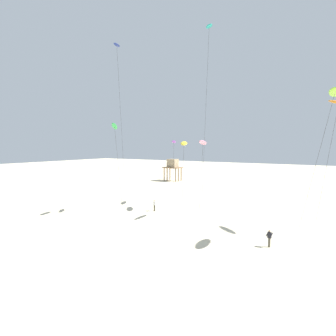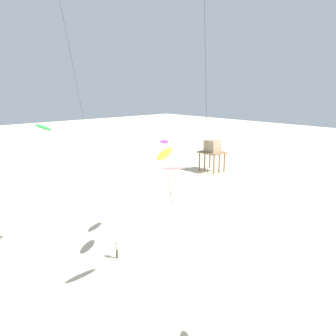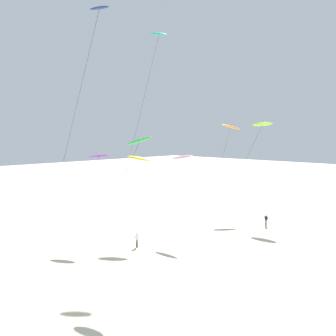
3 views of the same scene
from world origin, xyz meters
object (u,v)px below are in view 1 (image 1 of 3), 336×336
Objects in this scene: kite_yellow at (184,144)px; kite_flyer_nearest at (154,205)px; kite_flyer_middle at (269,238)px; stilt_house at (173,165)px; kite_navy at (117,50)px; kite_lime at (335,93)px; kite_teal at (209,29)px; kite_pink at (203,143)px; kite_purple at (174,142)px; kite_green at (115,127)px.

kite_yellow reaches higher than kite_flyer_nearest.
kite_flyer_nearest is (-3.13, -3.16, -8.98)m from kite_yellow.
kite_yellow is 10.02m from kite_flyer_nearest.
kite_flyer_middle is 0.29× the size of stilt_house.
kite_navy is 14.60× the size of kite_flyer_nearest.
kite_navy is 14.60× the size of kite_flyer_middle.
kite_lime is at bearing -42.45° from stilt_house.
kite_teal is at bearing 21.18° from kite_navy.
kite_pink is at bearing -34.84° from kite_yellow.
kite_flyer_middle is at bearing -35.56° from kite_purple.
kite_navy is (-2.14, 3.13, 11.35)m from kite_green.
kite_teal is at bearing 156.57° from kite_lime.
kite_flyer_middle is (18.02, -6.86, 0.00)m from kite_flyer_nearest.
kite_teal is (-15.89, 6.88, 11.04)m from kite_lime.
kite_flyer_nearest is at bearing 171.32° from kite_lime.
kite_lime is at bearing 2.33° from kite_green.
kite_green is 0.85× the size of kite_lime.
kite_pink is at bearing 146.48° from kite_flyer_middle.
kite_pink is at bearing -53.23° from stilt_house.
kite_purple is at bearing 75.49° from kite_green.
kite_purple reaches higher than kite_pink.
kite_navy is 40.52m from stilt_house.
kite_purple is at bearing 57.61° from kite_navy.
kite_yellow is 35.79m from stilt_house.
kite_yellow is at bearing 27.71° from kite_navy.
kite_pink is (-15.00, 3.42, -4.57)m from kite_lime.
stilt_house is (-15.98, 26.05, -5.89)m from kite_purple.
kite_green reaches higher than stilt_house.
kite_pink is at bearing 167.16° from kite_lime.
kite_green is 7.64× the size of kite_flyer_middle.
stilt_house is at bearing 126.77° from kite_pink.
kite_flyer_middle is at bearing -33.52° from kite_pink.
kite_navy reaches higher than stilt_house.
kite_purple is (-23.34, 9.92, -4.41)m from kite_lime.
kite_teal is at bearing 137.37° from kite_flyer_middle.
stilt_house is at bearing 137.55° from kite_lime.
kite_flyer_nearest is at bearing -153.59° from kite_teal.
kite_navy is 2.33× the size of kite_pink.
kite_teal is 25.83m from kite_flyer_nearest.
kite_purple reaches higher than stilt_house.
kite_navy reaches higher than kite_purple.
kite_lime is at bearing -23.03° from kite_purple.
kite_lime is 14.81m from kite_flyer_middle.
kite_pink is at bearing -75.71° from kite_teal.
kite_purple is 1.80× the size of stilt_house.
kite_navy is 1.62× the size of kite_lime.
kite_pink is 11.92m from kite_flyer_nearest.
kite_flyer_nearest is at bearing 179.61° from kite_pink.
kite_green is at bearing -70.47° from stilt_house.
kite_navy is at bearing -152.29° from kite_yellow.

